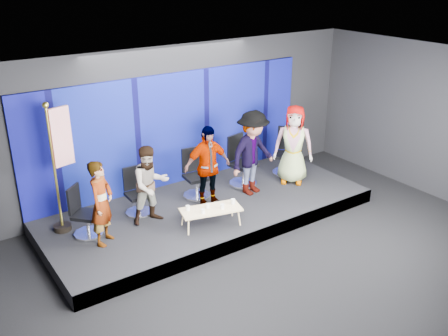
{
  "coord_description": "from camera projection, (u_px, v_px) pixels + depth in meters",
  "views": [
    {
      "loc": [
        -5.18,
        -5.64,
        5.17
      ],
      "look_at": [
        0.35,
        2.4,
        1.11
      ],
      "focal_mm": 40.0,
      "sensor_mm": 36.0,
      "label": 1
    }
  ],
  "objects": [
    {
      "name": "room_walls",
      "position": [
        290.0,
        144.0,
        8.05
      ],
      "size": [
        10.02,
        8.02,
        3.51
      ],
      "color": "black",
      "rests_on": "ground"
    },
    {
      "name": "chair_e",
      "position": [
        286.0,
        159.0,
        12.23
      ],
      "size": [
        0.92,
        0.92,
        1.15
      ],
      "rotation": [
        0.0,
        0.0,
        -0.76
      ],
      "color": "silver",
      "rests_on": "riser"
    },
    {
      "name": "panelist_e",
      "position": [
        293.0,
        145.0,
        11.56
      ],
      "size": [
        1.07,
        1.06,
        1.86
      ],
      "primitive_type": "imported",
      "rotation": [
        0.0,
        0.0,
        -0.76
      ],
      "color": "black",
      "rests_on": "riser"
    },
    {
      "name": "chair_b",
      "position": [
        137.0,
        199.0,
        10.3
      ],
      "size": [
        0.57,
        0.57,
        0.99
      ],
      "rotation": [
        0.0,
        0.0,
        -0.03
      ],
      "color": "silver",
      "rests_on": "riser"
    },
    {
      "name": "chair_d",
      "position": [
        241.0,
        169.0,
        11.61
      ],
      "size": [
        0.78,
        0.78,
        1.18
      ],
      "rotation": [
        0.0,
        0.0,
        0.2
      ],
      "color": "silver",
      "rests_on": "riser"
    },
    {
      "name": "riser",
      "position": [
        208.0,
        211.0,
        10.83
      ],
      "size": [
        7.0,
        3.0,
        0.3
      ],
      "primitive_type": "cube",
      "color": "black",
      "rests_on": "ground"
    },
    {
      "name": "ground",
      "position": [
        284.0,
        271.0,
        8.99
      ],
      "size": [
        10.0,
        10.0,
        0.0
      ],
      "primitive_type": "plane",
      "color": "black",
      "rests_on": "ground"
    },
    {
      "name": "panelist_c",
      "position": [
        207.0,
        166.0,
        10.44
      ],
      "size": [
        1.08,
        0.53,
        1.77
      ],
      "primitive_type": "imported",
      "rotation": [
        0.0,
        0.0,
        -0.1
      ],
      "color": "black",
      "rests_on": "riser"
    },
    {
      "name": "chair_a",
      "position": [
        85.0,
        220.0,
        9.46
      ],
      "size": [
        0.8,
        0.8,
        1.0
      ],
      "rotation": [
        0.0,
        0.0,
        0.75
      ],
      "color": "silver",
      "rests_on": "riser"
    },
    {
      "name": "chair_c",
      "position": [
        195.0,
        181.0,
        11.03
      ],
      "size": [
        0.67,
        0.67,
        1.09
      ],
      "rotation": [
        0.0,
        0.0,
        -0.1
      ],
      "color": "silver",
      "rests_on": "riser"
    },
    {
      "name": "mug_d",
      "position": [
        222.0,
        206.0,
        9.78
      ],
      "size": [
        0.08,
        0.08,
        0.09
      ],
      "primitive_type": "cylinder",
      "color": "silver",
      "rests_on": "coffee_table"
    },
    {
      "name": "mug_b",
      "position": [
        203.0,
        211.0,
        9.6
      ],
      "size": [
        0.08,
        0.08,
        0.09
      ],
      "primitive_type": "cylinder",
      "color": "silver",
      "rests_on": "coffee_table"
    },
    {
      "name": "panelist_b",
      "position": [
        150.0,
        185.0,
        9.78
      ],
      "size": [
        0.8,
        0.63,
        1.6
      ],
      "primitive_type": "imported",
      "rotation": [
        0.0,
        0.0,
        -0.03
      ],
      "color": "black",
      "rests_on": "riser"
    },
    {
      "name": "mug_a",
      "position": [
        188.0,
        208.0,
        9.71
      ],
      "size": [
        0.08,
        0.08,
        0.1
      ],
      "primitive_type": "cylinder",
      "color": "silver",
      "rests_on": "coffee_table"
    },
    {
      "name": "panelist_a",
      "position": [
        102.0,
        203.0,
        9.03
      ],
      "size": [
        0.7,
        0.69,
        1.63
      ],
      "primitive_type": "imported",
      "rotation": [
        0.0,
        0.0,
        0.75
      ],
      "color": "black",
      "rests_on": "riser"
    },
    {
      "name": "flag_stand",
      "position": [
        60.0,
        164.0,
        9.32
      ],
      "size": [
        0.59,
        0.34,
        2.57
      ],
      "rotation": [
        0.0,
        0.0,
        0.26
      ],
      "color": "black",
      "rests_on": "riser"
    },
    {
      "name": "mug_e",
      "position": [
        233.0,
        201.0,
        9.97
      ],
      "size": [
        0.09,
        0.09,
        0.1
      ],
      "primitive_type": "cylinder",
      "color": "silver",
      "rests_on": "coffee_table"
    },
    {
      "name": "panelist_d",
      "position": [
        253.0,
        153.0,
        10.97
      ],
      "size": [
        1.35,
        0.94,
        1.92
      ],
      "primitive_type": "imported",
      "rotation": [
        0.0,
        0.0,
        0.2
      ],
      "color": "black",
      "rests_on": "riser"
    },
    {
      "name": "mug_c",
      "position": [
        208.0,
        206.0,
        9.8
      ],
      "size": [
        0.08,
        0.08,
        0.09
      ],
      "primitive_type": "cylinder",
      "color": "silver",
      "rests_on": "coffee_table"
    },
    {
      "name": "backdrop",
      "position": [
        173.0,
        130.0,
        11.38
      ],
      "size": [
        7.0,
        0.08,
        2.6
      ],
      "primitive_type": "cube",
      "color": "#090862",
      "rests_on": "riser"
    },
    {
      "name": "coffee_table",
      "position": [
        211.0,
        210.0,
        9.8
      ],
      "size": [
        1.28,
        0.78,
        0.37
      ],
      "rotation": [
        0.0,
        0.0,
        -0.25
      ],
      "color": "tan",
      "rests_on": "riser"
    }
  ]
}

